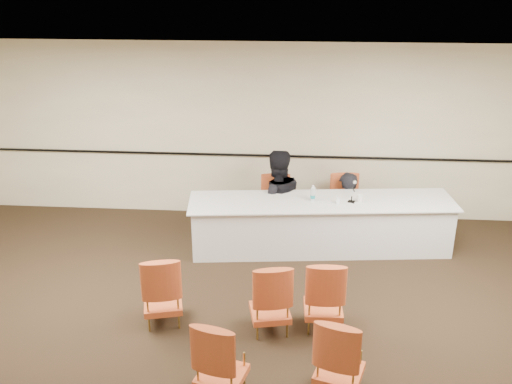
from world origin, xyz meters
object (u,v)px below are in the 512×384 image
Objects in this scene: coffee_cup at (360,198)px; aud_chair_back_mid at (221,358)px; aud_chair_front_mid at (270,296)px; microphone at (352,193)px; water_bottle at (313,193)px; panelist_second_chair at (276,206)px; aud_chair_front_right at (324,293)px; aud_chair_back_right at (340,355)px; drinking_glass at (338,201)px; panel_table at (321,225)px; panelist_main at (345,218)px; aud_chair_front_left at (162,289)px; panelist_main_chair at (346,205)px; panelist_second at (276,205)px.

aud_chair_back_mid is at bearing -116.58° from coffee_cup.
aud_chair_front_mid is at bearing -119.62° from coffee_cup.
coffee_cup is at bearing 22.39° from microphone.
water_bottle is at bearing 64.38° from aud_chair_front_mid.
panelist_second_chair and aud_chair_back_mid have the same top height.
aud_chair_back_right is (0.13, -1.15, 0.00)m from aud_chair_front_right.
aud_chair_back_right is (0.81, -3.73, 0.00)m from panelist_second_chair.
aud_chair_back_mid is at bearing -101.81° from panelist_second_chair.
aud_chair_front_right is (-0.26, -1.98, -0.38)m from drinking_glass.
panelist_main is (0.42, 0.64, -0.16)m from panel_table.
aud_chair_back_right is (0.10, -3.22, 0.07)m from panel_table.
panelist_second_chair is (-1.13, -0.12, 0.24)m from panelist_main.
aud_chair_back_right is at bearing -83.75° from panelist_second_chair.
aud_chair_front_mid is (1.33, -0.07, 0.00)m from aud_chair_front_left.
water_bottle reaches higher than aud_chair_front_mid.
coffee_cup is 2.53m from aud_chair_front_mid.
panelist_main_chair is 3.16× the size of microphone.
water_bottle is at bearing 167.80° from drinking_glass.
microphone reaches higher than drinking_glass.
drinking_glass is 0.11× the size of aud_chair_front_mid.
aud_chair_front_right is at bearing 88.12° from panelist_second.
panelist_second reaches higher than aud_chair_front_left.
microphone is at bearing 26.68° from aud_chair_front_left.
panelist_main is 4.28m from aud_chair_back_mid.
panelist_second_chair and aud_chair_front_right have the same top height.
aud_chair_back_right is (-0.34, -3.19, -0.48)m from microphone.
coffee_cup is (1.28, -0.53, 0.40)m from panelist_second_chair.
panel_table is 4.25× the size of aud_chair_front_left.
water_bottle is 0.26× the size of aud_chair_back_mid.
panelist_second_chair is at bearing -180.00° from panelist_main_chair.
aud_chair_front_left is at bearing 169.56° from aud_chair_back_right.
aud_chair_front_mid is (-0.53, -2.17, -0.46)m from water_bottle.
panelist_main_chair is at bearing 48.99° from water_bottle.
drinking_glass is 3.54m from aud_chair_back_mid.
aud_chair_back_right is (0.81, -3.73, -0.02)m from panelist_second.
panel_table is at bearing 86.79° from aud_chair_back_mid.
panel_table is at bearing -129.58° from panelist_main_chair.
panelist_main_chair is 0.77m from coffee_cup.
drinking_glass is 0.80× the size of coffee_cup.
drinking_glass is 2.03m from aud_chair_front_right.
panelist_main is at bearing 102.36° from coffee_cup.
panelist_second_chair is 1.19m from drinking_glass.
panel_table is 4.25× the size of panelist_second_chair.
panel_table is 4.25× the size of panelist_main_chair.
aud_chair_front_mid is at bearing 84.56° from aud_chair_back_mid.
microphone is 0.32× the size of aud_chair_back_mid.
panelist_main is at bearing 75.69° from drinking_glass.
coffee_cup is 3.75m from aud_chair_back_mid.
panelist_main is 0.97m from drinking_glass.
drinking_glass is (-0.19, -0.73, 0.38)m from panelist_main_chair.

